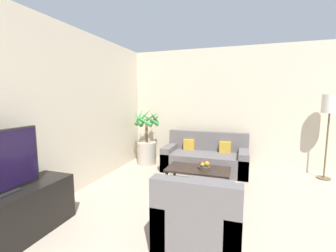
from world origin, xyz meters
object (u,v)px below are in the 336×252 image
Objects in this scene: armchair at (200,220)px; orange_fruit at (207,164)px; tv_console at (6,220)px; apple_green at (202,165)px; ottoman at (210,196)px; sofa_loveseat at (205,158)px; apple_red at (202,163)px; floor_lamp at (330,109)px; fruit_bowl at (204,167)px; potted_palm at (147,144)px; television at (0,163)px; coffee_table at (198,171)px.

orange_fruit is at bearing 96.01° from armchair.
apple_green is (1.72, 2.17, 0.14)m from tv_console.
ottoman is at bearing -77.67° from orange_fruit.
tv_console is 3.57m from sofa_loveseat.
apple_red is 0.12× the size of ottoman.
tv_console is 0.92× the size of floor_lamp.
fruit_bowl reaches higher than ottoman.
sofa_loveseat is at bearing 95.26° from apple_red.
apple_red is (1.69, 2.25, 0.14)m from tv_console.
floor_lamp is 20.90× the size of apple_red.
potted_palm is 1.86m from apple_green.
tv_console is 2.33× the size of ottoman.
potted_palm is at bearing 146.45° from fruit_bowl.
floor_lamp is 3.51m from armchair.
orange_fruit is (1.59, -1.01, -0.05)m from potted_palm.
floor_lamp is (3.89, 3.40, 1.08)m from tv_console.
television reaches higher than coffee_table.
floor_lamp reaches higher than armchair.
orange_fruit is at bearing -9.61° from apple_red.
apple_red is at bearing -152.41° from floor_lamp.
television is 2.90m from orange_fruit.
coffee_table is 0.15m from apple_red.
tv_console is 2.82m from fruit_bowl.
television is 0.98× the size of armchair.
orange_fruit reaches higher than fruit_bowl.
television is at bearing -126.44° from coffee_table.
potted_palm is at bearing 124.37° from armchair.
armchair reaches higher than ottoman.
apple_red is 0.08m from apple_green.
sofa_loveseat is 8.29× the size of fruit_bowl.
tv_console is 1.12× the size of potted_palm.
orange_fruit reaches higher than apple_red.
tv_console is 1.77× the size of television.
orange_fruit is 0.14× the size of ottoman.
coffee_table is 1.71× the size of ottoman.
television reaches higher than armchair.
armchair is at bearing -125.57° from floor_lamp.
ottoman is at bearing -71.50° from apple_red.
potted_palm is at bearing 144.75° from apple_green.
floor_lamp is (3.89, 3.40, 0.45)m from television.
potted_palm is at bearing 177.69° from sofa_loveseat.
sofa_loveseat reaches higher than orange_fruit.
sofa_loveseat is at bearing 98.20° from fruit_bowl.
fruit_bowl is at bearing 51.86° from tv_console.
armchair reaches higher than tv_console.
orange_fruit is (1.78, 2.24, 0.15)m from tv_console.
tv_console is 6.98× the size of fruit_bowl.
potted_palm reaches higher than apple_red.
orange_fruit is (1.78, 2.24, -0.48)m from television.
orange_fruit is 1.57m from armchair.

